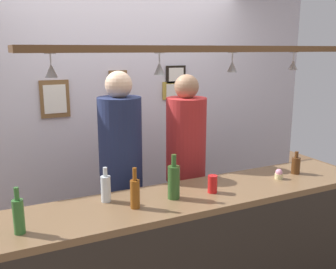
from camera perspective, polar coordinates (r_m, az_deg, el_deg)
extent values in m
cube|color=silver|center=(3.82, -6.54, 3.10)|extent=(4.40, 0.06, 2.60)
cube|color=brown|center=(2.64, 4.31, -9.26)|extent=(2.70, 0.55, 0.04)
cube|color=brown|center=(2.49, 4.11, 12.73)|extent=(2.20, 0.36, 0.04)
cylinder|color=silver|center=(2.21, -17.33, 11.58)|extent=(0.06, 0.06, 0.00)
cylinder|color=silver|center=(2.21, -17.28, 10.86)|extent=(0.01, 0.01, 0.06)
cone|color=silver|center=(2.21, -17.17, 9.18)|extent=(0.07, 0.07, 0.08)
cylinder|color=silver|center=(2.32, -1.32, 12.17)|extent=(0.06, 0.06, 0.00)
cylinder|color=silver|center=(2.32, -1.32, 11.49)|extent=(0.01, 0.01, 0.06)
cone|color=silver|center=(2.32, -1.31, 9.88)|extent=(0.07, 0.07, 0.08)
cylinder|color=silver|center=(2.62, 9.70, 12.06)|extent=(0.06, 0.06, 0.00)
cylinder|color=silver|center=(2.62, 9.68, 11.46)|extent=(0.01, 0.01, 0.06)
cone|color=silver|center=(2.63, 9.62, 10.05)|extent=(0.07, 0.07, 0.08)
cylinder|color=silver|center=(3.05, 18.43, 11.68)|extent=(0.06, 0.06, 0.00)
cylinder|color=silver|center=(3.05, 18.39, 11.16)|extent=(0.01, 0.01, 0.06)
cone|color=silver|center=(3.05, 18.31, 9.95)|extent=(0.07, 0.07, 0.08)
cube|color=#2D334C|center=(3.27, -6.79, -14.93)|extent=(0.17, 0.18, 0.84)
cylinder|color=navy|center=(2.99, -7.19, -1.39)|extent=(0.34, 0.34, 0.73)
sphere|color=beige|center=(2.91, -7.44, 7.45)|extent=(0.21, 0.21, 0.21)
cube|color=#2D334C|center=(3.48, 2.59, -13.21)|extent=(0.17, 0.18, 0.82)
cylinder|color=red|center=(3.22, 2.73, -0.79)|extent=(0.34, 0.34, 0.72)
sphere|color=#9E7556|center=(3.15, 2.82, 7.20)|extent=(0.20, 0.20, 0.20)
cylinder|color=#2D5623|center=(2.50, 0.87, -7.23)|extent=(0.08, 0.08, 0.22)
cylinder|color=#2D5623|center=(2.45, 0.89, -3.94)|extent=(0.03, 0.03, 0.08)
cylinder|color=brown|center=(2.37, -4.99, -8.94)|extent=(0.06, 0.06, 0.18)
cylinder|color=brown|center=(2.33, -5.05, -5.97)|extent=(0.03, 0.03, 0.08)
cylinder|color=#336B2D|center=(2.20, -21.56, -11.44)|extent=(0.06, 0.06, 0.19)
cylinder|color=#336B2D|center=(2.16, -21.85, -8.28)|extent=(0.03, 0.03, 0.07)
cylinder|color=silver|center=(2.49, -9.35, -8.09)|extent=(0.06, 0.06, 0.17)
cylinder|color=silver|center=(2.45, -9.45, -5.58)|extent=(0.03, 0.03, 0.06)
cylinder|color=#512D14|center=(3.16, 18.68, -4.46)|extent=(0.07, 0.07, 0.13)
cylinder|color=#512D14|center=(3.14, 18.80, -2.89)|extent=(0.03, 0.03, 0.05)
cylinder|color=red|center=(2.63, 6.72, -7.42)|extent=(0.07, 0.07, 0.12)
cylinder|color=beige|center=(3.01, 16.33, -6.05)|extent=(0.06, 0.06, 0.04)
sphere|color=pink|center=(3.00, 16.37, -5.47)|extent=(0.05, 0.05, 0.05)
cube|color=brown|center=(3.59, -16.67, 5.15)|extent=(0.26, 0.02, 0.34)
cube|color=white|center=(3.58, -16.64, 5.13)|extent=(0.20, 0.01, 0.26)
cube|color=brown|center=(3.72, -7.52, 7.55)|extent=(0.18, 0.02, 0.26)
cube|color=white|center=(3.71, -7.46, 7.54)|extent=(0.14, 0.01, 0.20)
cube|color=black|center=(3.95, 1.17, 9.03)|extent=(0.22, 0.02, 0.18)
cube|color=white|center=(3.94, 1.25, 9.02)|extent=(0.17, 0.01, 0.14)
cube|color=#B29338|center=(3.97, 1.18, 6.67)|extent=(0.30, 0.02, 0.18)
cube|color=white|center=(3.96, 1.26, 6.66)|extent=(0.23, 0.01, 0.14)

